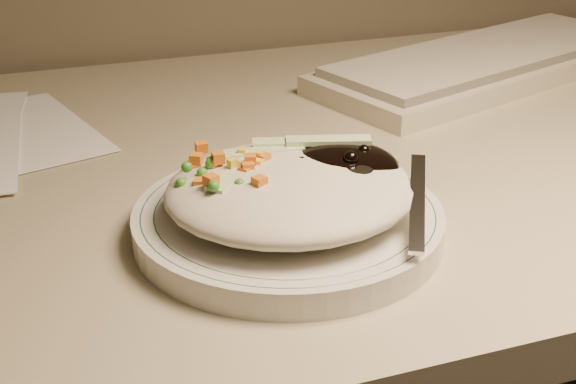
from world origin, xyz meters
name	(u,v)px	position (x,y,z in m)	size (l,w,h in m)	color
desk	(299,316)	(0.00, 1.38, 0.54)	(1.40, 0.70, 0.74)	tan
plate	(288,222)	(-0.07, 1.21, 0.75)	(0.24, 0.24, 0.02)	silver
plate_rim	(288,211)	(-0.07, 1.21, 0.76)	(0.23, 0.23, 0.00)	#144723
meal	(294,185)	(-0.07, 1.21, 0.78)	(0.21, 0.19, 0.05)	beige
keyboard	(488,62)	(0.30, 1.52, 0.76)	(0.50, 0.31, 0.03)	#BFB69D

